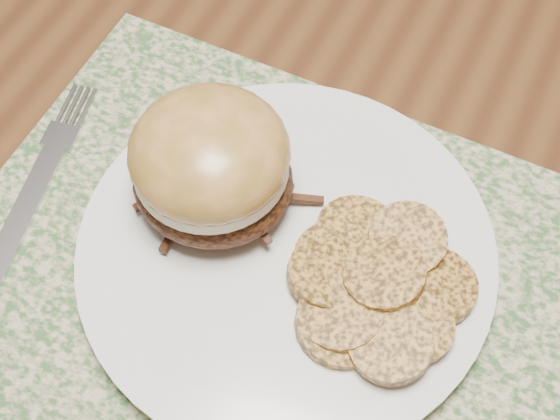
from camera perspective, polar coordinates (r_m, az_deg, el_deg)
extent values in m
plane|color=brown|center=(1.30, -5.27, -10.86)|extent=(3.50, 3.50, 0.00)
cube|color=#563419|center=(0.67, -10.29, 11.11)|extent=(1.50, 0.90, 0.04)
cube|color=#3A6031|center=(0.52, 0.48, -5.62)|extent=(0.45, 0.33, 0.00)
cylinder|color=white|center=(0.52, 0.45, -3.08)|extent=(0.26, 0.26, 0.02)
ellipsoid|color=black|center=(0.51, -4.93, 2.22)|extent=(0.12, 0.11, 0.04)
cylinder|color=beige|center=(0.50, -5.11, 3.51)|extent=(0.11, 0.11, 0.01)
ellipsoid|color=#B3783A|center=(0.49, -5.20, 4.22)|extent=(0.11, 0.11, 0.06)
cylinder|color=#BF8538|center=(0.51, 5.64, -1.77)|extent=(0.06, 0.06, 0.01)
cylinder|color=#BF8538|center=(0.51, 9.32, -2.11)|extent=(0.07, 0.07, 0.02)
cylinder|color=#BF8538|center=(0.50, 11.01, -5.41)|extent=(0.07, 0.07, 0.02)
cylinder|color=#BF8538|center=(0.49, 3.51, -4.68)|extent=(0.06, 0.06, 0.02)
cylinder|color=#BF8538|center=(0.49, 7.63, -4.65)|extent=(0.07, 0.07, 0.02)
cylinder|color=#BF8538|center=(0.48, 10.00, -8.42)|extent=(0.05, 0.05, 0.01)
cylinder|color=#BF8538|center=(0.48, 4.58, -8.24)|extent=(0.07, 0.07, 0.02)
cylinder|color=#BF8538|center=(0.47, 8.10, -9.60)|extent=(0.07, 0.07, 0.02)
cylinder|color=#BF8538|center=(0.48, 4.47, -7.44)|extent=(0.07, 0.07, 0.02)
cylinder|color=#BF8538|center=(0.50, 3.95, -3.50)|extent=(0.06, 0.06, 0.01)
cube|color=silver|center=(0.56, -18.83, -1.43)|extent=(0.04, 0.14, 0.00)
cube|color=silver|center=(0.60, -15.72, 5.20)|extent=(0.03, 0.03, 0.00)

